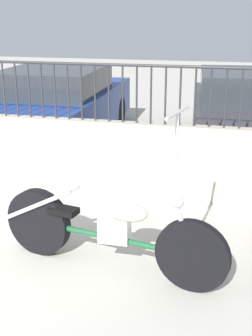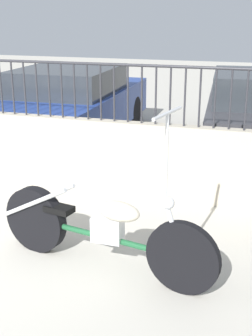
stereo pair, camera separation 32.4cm
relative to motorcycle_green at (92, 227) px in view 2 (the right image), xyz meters
name	(u,v)px [view 2 (the right image)]	position (x,y,z in m)	size (l,w,h in m)	color
low_wall	(12,148)	(-1.96, 1.90, 0.09)	(10.58, 0.18, 0.99)	#B2A893
fence_railing	(6,78)	(-1.96, 1.90, 1.08)	(10.58, 0.04, 0.74)	#2D2D33
motorcycle_green	(92,227)	(0.00, 0.00, 0.00)	(2.27, 0.70, 1.60)	black
car_blue	(72,103)	(-2.05, 4.25, 0.29)	(1.95, 4.24, 1.37)	black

